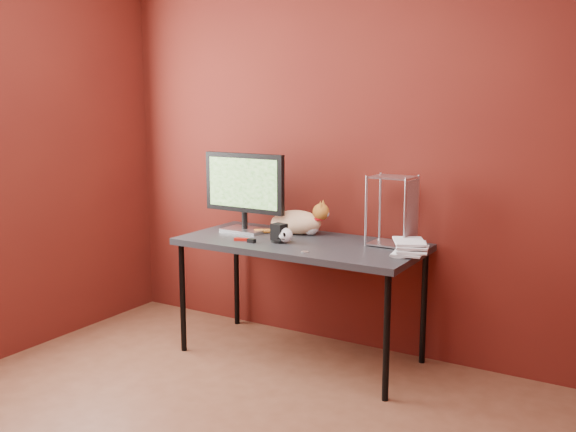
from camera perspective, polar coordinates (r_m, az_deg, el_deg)
The scene contains 11 objects.
room at distance 2.66m, azimuth -10.75°, elevation 6.72°, with size 3.52×3.52×2.61m.
desk at distance 3.97m, azimuth 1.12°, elevation -2.96°, with size 1.50×0.70×0.75m.
monitor at distance 4.20m, azimuth -3.91°, elevation 2.47°, with size 0.60×0.20×0.52m.
cat at distance 4.16m, azimuth 0.81°, elevation -0.52°, with size 0.47×0.25×0.23m.
skull_mug at distance 3.90m, azimuth -0.27°, elevation -1.72°, with size 0.09×0.09×0.09m.
speaker at distance 3.92m, azimuth -0.80°, elevation -1.57°, with size 0.10×0.10×0.12m.
book_stack at distance 3.61m, azimuth 9.84°, elevation 3.74°, with size 0.25×0.28×0.91m.
wire_rack at distance 3.85m, azimuth 9.22°, elevation 0.47°, with size 0.26×0.21×0.42m.
pocket_knife at distance 3.97m, azimuth -4.19°, elevation -2.09°, with size 0.09×0.02×0.02m, color #9E140C.
black_gadget at distance 3.92m, azimuth -3.27°, elevation -2.21°, with size 0.05×0.03×0.02m, color black.
washer at distance 3.67m, azimuth 1.50°, elevation -3.20°, with size 0.04×0.04×0.00m, color #B2B2B7.
Camera 1 is at (1.76, -1.99, 1.59)m, focal length 40.00 mm.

